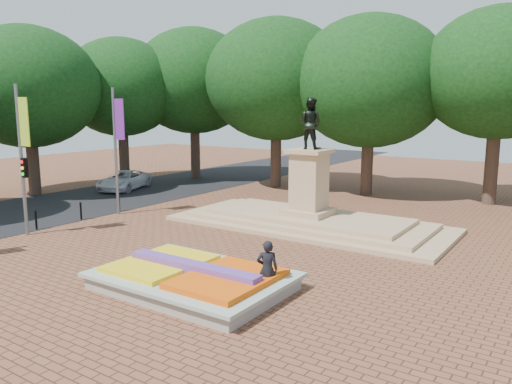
{
  "coord_description": "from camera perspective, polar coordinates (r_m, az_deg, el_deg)",
  "views": [
    {
      "loc": [
        11.57,
        -13.94,
        6.01
      ],
      "look_at": [
        -0.75,
        4.35,
        2.2
      ],
      "focal_mm": 35.0,
      "sensor_mm": 36.0,
      "label": 1
    }
  ],
  "objects": [
    {
      "name": "bollard_row",
      "position": [
        26.1,
        -26.25,
        -3.36
      ],
      "size": [
        0.12,
        13.12,
        0.98
      ],
      "color": "black",
      "rests_on": "ground"
    },
    {
      "name": "banner_poles",
      "position": [
        25.16,
        -25.73,
        3.97
      ],
      "size": [
        0.88,
        11.17,
        7.0
      ],
      "color": "slate",
      "rests_on": "ground"
    },
    {
      "name": "ground",
      "position": [
        19.09,
        -5.5,
        -8.6
      ],
      "size": [
        90.0,
        90.0,
        0.0
      ],
      "primitive_type": "plane",
      "color": "brown",
      "rests_on": "ground"
    },
    {
      "name": "tree_row_back",
      "position": [
        33.26,
        18.14,
        10.47
      ],
      "size": [
        44.8,
        8.8,
        10.43
      ],
      "color": "#34271C",
      "rests_on": "ground"
    },
    {
      "name": "pedestrian",
      "position": [
        15.88,
        1.29,
        -8.83
      ],
      "size": [
        0.82,
        0.74,
        1.88
      ],
      "primitive_type": "imported",
      "rotation": [
        0.0,
        0.0,
        3.69
      ],
      "color": "black",
      "rests_on": "ground"
    },
    {
      "name": "van",
      "position": [
        37.47,
        -14.86,
        1.31
      ],
      "size": [
        3.89,
        5.45,
        1.38
      ],
      "primitive_type": "imported",
      "rotation": [
        0.0,
        0.0,
        0.36
      ],
      "color": "silver",
      "rests_on": "ground"
    },
    {
      "name": "asphalt_street",
      "position": [
        33.18,
        -20.2,
        -1.22
      ],
      "size": [
        9.0,
        90.0,
        0.02
      ],
      "primitive_type": "cube",
      "color": "black",
      "rests_on": "ground"
    },
    {
      "name": "tree_row_street",
      "position": [
        36.22,
        -25.49,
        9.47
      ],
      "size": [
        8.4,
        25.4,
        9.98
      ],
      "color": "#34271C",
      "rests_on": "ground"
    },
    {
      "name": "flower_bed",
      "position": [
        16.9,
        -7.16,
        -9.75
      ],
      "size": [
        6.3,
        4.3,
        0.91
      ],
      "color": "gray",
      "rests_on": "ground"
    },
    {
      "name": "monument",
      "position": [
        25.33,
        6.03,
        -1.93
      ],
      "size": [
        14.0,
        6.0,
        6.4
      ],
      "color": "tan",
      "rests_on": "ground"
    }
  ]
}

